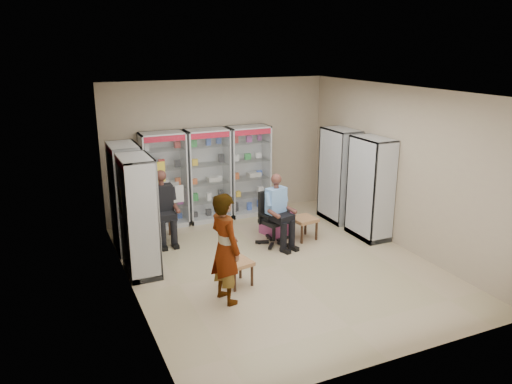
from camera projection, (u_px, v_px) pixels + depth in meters
name	position (u px, v px, depth m)	size (l,w,h in m)	color
floor	(279.00, 265.00, 8.71)	(6.00, 6.00, 0.00)	tan
room_shell	(280.00, 155.00, 8.14)	(5.02, 6.02, 3.01)	tan
cabinet_back_left	(164.00, 180.00, 10.30)	(0.90, 0.50, 2.00)	#ABADB3
cabinet_back_mid	(208.00, 176.00, 10.67)	(0.90, 0.50, 2.00)	#AEAFB5
cabinet_back_right	(249.00, 171.00, 11.04)	(0.90, 0.50, 2.00)	#BABCC2
cabinet_right_far	(339.00, 175.00, 10.69)	(0.50, 0.90, 2.00)	#AEAFB5
cabinet_right_near	(370.00, 188.00, 9.73)	(0.50, 0.90, 2.00)	#AAADB1
cabinet_left_far	(127.00, 198.00, 9.12)	(0.50, 0.90, 2.00)	silver
cabinet_left_near	(139.00, 216.00, 8.16)	(0.50, 0.90, 2.00)	#B1B3B9
wooden_chair	(162.00, 217.00, 9.72)	(0.42, 0.42, 0.94)	black
seated_customer	(162.00, 208.00, 9.62)	(0.44, 0.60, 1.34)	black
office_chair	(274.00, 218.00, 9.49)	(0.57, 0.57, 1.04)	black
seated_shopkeeper	(275.00, 212.00, 9.41)	(0.43, 0.60, 1.32)	#6686CA
pink_trunk	(277.00, 221.00, 10.11)	(0.53, 0.51, 0.51)	#BE4C87
tea_glass	(278.00, 206.00, 10.06)	(0.07, 0.07, 0.10)	#511506
woven_stool_a	(304.00, 228.00, 9.82)	(0.44, 0.44, 0.44)	#8F5E3C
woven_stool_b	(238.00, 273.00, 7.95)	(0.41, 0.41, 0.41)	#A67146
standing_man	(225.00, 248.00, 7.29)	(0.61, 0.40, 1.68)	gray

